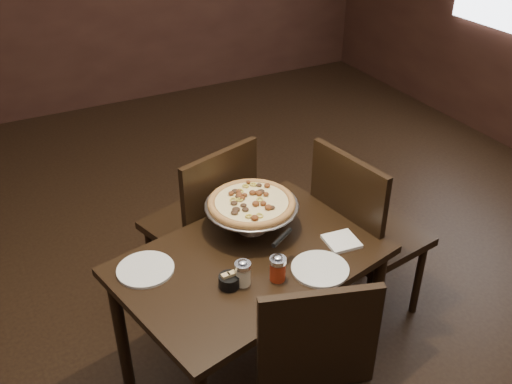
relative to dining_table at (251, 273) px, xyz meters
name	(u,v)px	position (x,y,z in m)	size (l,w,h in m)	color
room	(250,92)	(0.02, 0.04, 0.81)	(6.04, 7.04, 2.84)	black
dining_table	(251,273)	(0.00, 0.00, 0.00)	(1.23, 0.95, 0.68)	black
pizza_stand	(252,203)	(0.09, 0.18, 0.23)	(0.42, 0.42, 0.17)	silver
parmesan_shaker	(243,273)	(-0.10, -0.14, 0.14)	(0.07, 0.07, 0.11)	beige
pepper_flake_shaker	(278,268)	(0.03, -0.18, 0.15)	(0.07, 0.07, 0.12)	maroon
packet_caddy	(229,281)	(-0.16, -0.12, 0.12)	(0.08, 0.08, 0.06)	black
napkin_stack	(342,241)	(0.39, -0.09, 0.10)	(0.14, 0.14, 0.01)	white
plate_left	(145,269)	(-0.42, 0.12, 0.10)	(0.23, 0.23, 0.01)	white
plate_near	(320,269)	(0.21, -0.21, 0.10)	(0.24, 0.24, 0.01)	white
serving_spatula	(282,238)	(0.09, -0.10, 0.23)	(0.17, 0.17, 0.02)	silver
chair_far	(205,221)	(0.02, 0.54, -0.06)	(0.57, 0.57, 0.97)	black
chair_side	(362,230)	(0.66, 0.10, -0.05)	(0.52, 0.52, 0.99)	black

